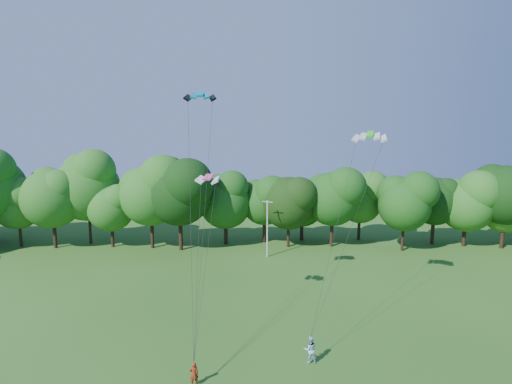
{
  "coord_description": "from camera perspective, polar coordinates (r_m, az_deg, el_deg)",
  "views": [
    {
      "loc": [
        2.32,
        -18.49,
        15.61
      ],
      "look_at": [
        1.96,
        13.0,
        10.93
      ],
      "focal_mm": 28.0,
      "sensor_mm": 36.0,
      "label": 1
    }
  ],
  "objects": [
    {
      "name": "kite_green",
      "position": [
        35.08,
        15.99,
        7.92
      ],
      "size": [
        3.0,
        2.12,
        0.6
      ],
      "rotation": [
        0.0,
        0.0,
        -0.36
      ],
      "color": "#26CF1F",
      "rests_on": "ground"
    },
    {
      "name": "utility_pole",
      "position": [
        50.41,
        1.62,
        -5.13
      ],
      "size": [
        1.36,
        0.68,
        7.28
      ],
      "rotation": [
        0.0,
        0.0,
        -0.43
      ],
      "color": "beige",
      "rests_on": "ground"
    },
    {
      "name": "kite_pink",
      "position": [
        31.75,
        -6.84,
        2.12
      ],
      "size": [
        2.06,
        1.37,
        0.46
      ],
      "rotation": [
        0.0,
        0.0,
        -0.27
      ],
      "color": "#E63F92",
      "rests_on": "ground"
    },
    {
      "name": "kite_teal",
      "position": [
        33.29,
        -7.98,
        13.67
      ],
      "size": [
        2.54,
        1.28,
        0.55
      ],
      "rotation": [
        0.0,
        0.0,
        0.08
      ],
      "color": "#04788F",
      "rests_on": "ground"
    },
    {
      "name": "tree_back_center",
      "position": [
        54.33,
        4.7,
        -0.48
      ],
      "size": [
        7.92,
        7.92,
        11.53
      ],
      "color": "black",
      "rests_on": "ground"
    },
    {
      "name": "tree_back_east",
      "position": [
        64.36,
        32.12,
        -1.37
      ],
      "size": [
        6.69,
        6.69,
        9.73
      ],
      "color": "#301F13",
      "rests_on": "ground"
    },
    {
      "name": "kite_flyer_right",
      "position": [
        29.56,
        7.76,
        -21.38
      ],
      "size": [
        0.97,
        0.78,
        1.88
      ],
      "primitive_type": "imported",
      "rotation": [
        0.0,
        0.0,
        3.22
      ],
      "color": "#AACFEC",
      "rests_on": "ground"
    },
    {
      "name": "kite_flyer_left",
      "position": [
        27.52,
        -8.85,
        -24.27
      ],
      "size": [
        0.64,
        0.51,
        1.55
      ],
      "primitive_type": "imported",
      "rotation": [
        0.0,
        0.0,
        3.41
      ],
      "color": "maroon",
      "rests_on": "ground"
    }
  ]
}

